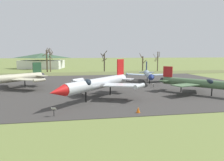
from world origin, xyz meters
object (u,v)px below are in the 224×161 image
(jet_fighter_rear_center, at_px, (97,83))
(info_placard_rear_center, at_px, (54,111))
(jet_fighter_rear_left, at_px, (198,83))
(visitor_building, at_px, (42,61))
(jet_fighter_front_right, at_px, (149,75))
(info_placard_front_right, at_px, (153,85))
(jet_fighter_front_left, at_px, (10,78))
(traffic_cone, at_px, (138,110))

(jet_fighter_rear_center, relative_size, info_placard_rear_center, 13.82)
(jet_fighter_rear_left, distance_m, visitor_building, 81.13)
(visitor_building, bearing_deg, jet_fighter_front_right, -59.12)
(info_placard_front_right, relative_size, visitor_building, 0.04)
(info_placard_rear_center, height_order, visitor_building, visitor_building)
(jet_fighter_front_right, height_order, jet_fighter_rear_center, jet_fighter_rear_center)
(info_placard_rear_center, bearing_deg, jet_fighter_rear_center, 54.77)
(jet_fighter_front_right, relative_size, info_placard_rear_center, 13.36)
(info_placard_front_right, bearing_deg, jet_fighter_front_left, 174.79)
(jet_fighter_front_left, xyz_separation_m, info_placard_front_right, (29.17, -2.66, -1.74))
(jet_fighter_front_right, bearing_deg, info_placard_rear_center, -129.32)
(info_placard_front_right, bearing_deg, jet_fighter_rear_center, -145.16)
(jet_fighter_rear_center, xyz_separation_m, visitor_building, (-19.10, 72.76, 1.06))
(jet_fighter_front_right, xyz_separation_m, visitor_building, (-33.61, 56.21, 1.56))
(jet_fighter_front_left, xyz_separation_m, visitor_building, (-2.82, 61.13, 1.28))
(jet_fighter_front_right, bearing_deg, jet_fighter_front_left, -170.93)
(jet_fighter_front_right, distance_m, jet_fighter_rear_center, 22.01)
(jet_fighter_rear_left, bearing_deg, jet_fighter_front_right, 102.13)
(jet_fighter_front_right, distance_m, info_placard_front_right, 7.89)
(jet_fighter_rear_center, bearing_deg, info_placard_rear_center, -125.23)
(jet_fighter_rear_left, bearing_deg, info_placard_front_right, 121.10)
(jet_fighter_front_left, xyz_separation_m, jet_fighter_front_right, (30.79, 4.92, -0.28))
(info_placard_rear_center, bearing_deg, jet_fighter_front_left, 117.30)
(jet_fighter_front_right, xyz_separation_m, info_placard_front_right, (-1.62, -7.58, -1.47))
(traffic_cone, bearing_deg, info_placard_rear_center, 177.83)
(jet_fighter_front_right, height_order, traffic_cone, jet_fighter_front_right)
(jet_fighter_rear_left, bearing_deg, jet_fighter_rear_center, -178.10)
(visitor_building, bearing_deg, jet_fighter_rear_center, -75.29)
(jet_fighter_front_right, height_order, jet_fighter_rear_left, jet_fighter_front_right)
(jet_fighter_rear_left, bearing_deg, visitor_building, 117.17)
(jet_fighter_front_left, distance_m, info_placard_rear_center, 22.62)
(info_placard_rear_center, relative_size, visitor_building, 0.05)
(info_placard_front_right, distance_m, info_placard_rear_center, 25.63)
(jet_fighter_front_right, relative_size, visitor_building, 0.66)
(jet_fighter_front_left, xyz_separation_m, jet_fighter_rear_left, (34.22, -11.04, -0.23))
(jet_fighter_rear_center, distance_m, info_placard_rear_center, 10.46)
(info_placard_rear_center, bearing_deg, jet_fighter_rear_left, 20.67)
(info_placard_front_right, height_order, jet_fighter_rear_left, jet_fighter_rear_left)
(visitor_building, bearing_deg, jet_fighter_rear_left, -62.83)
(jet_fighter_front_left, distance_m, info_placard_front_right, 29.35)
(visitor_building, height_order, traffic_cone, visitor_building)
(info_placard_rear_center, xyz_separation_m, traffic_cone, (9.99, -0.38, -0.31))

